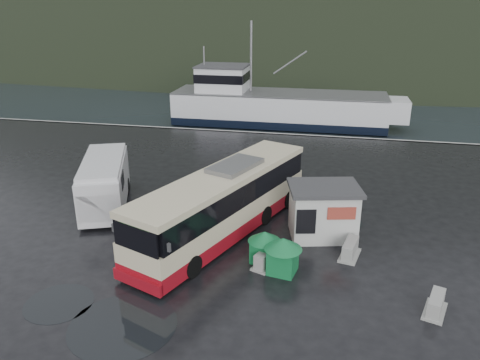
% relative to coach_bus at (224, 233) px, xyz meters
% --- Properties ---
extents(ground, '(160.00, 160.00, 0.00)m').
position_rel_coach_bus_xyz_m(ground, '(-1.49, -1.23, 0.00)').
color(ground, black).
rests_on(ground, ground).
extents(harbor_water, '(300.00, 180.00, 0.02)m').
position_rel_coach_bus_xyz_m(harbor_water, '(-1.49, 108.77, 0.00)').
color(harbor_water, black).
rests_on(harbor_water, ground).
extents(quay_edge, '(160.00, 0.60, 1.50)m').
position_rel_coach_bus_xyz_m(quay_edge, '(-1.49, 18.77, 0.00)').
color(quay_edge, '#999993').
rests_on(quay_edge, ground).
extents(headland, '(780.00, 540.00, 570.00)m').
position_rel_coach_bus_xyz_m(headland, '(8.51, 248.77, 0.00)').
color(headland, black).
rests_on(headland, ground).
extents(coach_bus, '(7.19, 12.22, 3.38)m').
position_rel_coach_bus_xyz_m(coach_bus, '(0.00, 0.00, 0.00)').
color(coach_bus, beige).
rests_on(coach_bus, ground).
extents(white_van, '(4.47, 6.95, 2.75)m').
position_rel_coach_bus_xyz_m(white_van, '(-7.19, 1.90, 0.00)').
color(white_van, silver).
rests_on(white_van, ground).
extents(waste_bin_left, '(1.33, 1.33, 1.60)m').
position_rel_coach_bus_xyz_m(waste_bin_left, '(3.22, -2.94, 0.00)').
color(waste_bin_left, '#14723A').
rests_on(waste_bin_left, ground).
extents(waste_bin_right, '(1.25, 1.25, 1.45)m').
position_rel_coach_bus_xyz_m(waste_bin_right, '(2.33, -2.24, 0.00)').
color(waste_bin_right, '#14723A').
rests_on(waste_bin_right, ground).
extents(dome_tent, '(2.04, 2.73, 1.03)m').
position_rel_coach_bus_xyz_m(dome_tent, '(-1.99, -3.21, 0.00)').
color(dome_tent, '#373822').
rests_on(dome_tent, ground).
extents(ticket_kiosk, '(3.78, 3.18, 2.58)m').
position_rel_coach_bus_xyz_m(ticket_kiosk, '(4.70, 0.72, 0.00)').
color(ticket_kiosk, silver).
rests_on(ticket_kiosk, ground).
extents(jersey_barrier_a, '(1.24, 1.65, 0.74)m').
position_rel_coach_bus_xyz_m(jersey_barrier_a, '(2.48, -2.58, 0.00)').
color(jersey_barrier_a, '#999993').
rests_on(jersey_barrier_a, ground).
extents(jersey_barrier_b, '(1.13, 1.58, 0.72)m').
position_rel_coach_bus_xyz_m(jersey_barrier_b, '(9.04, -4.55, 0.00)').
color(jersey_barrier_b, '#999993').
rests_on(jersey_barrier_b, ground).
extents(jersey_barrier_c, '(1.07, 1.65, 0.76)m').
position_rel_coach_bus_xyz_m(jersey_barrier_c, '(6.02, -1.07, 0.00)').
color(jersey_barrier_c, '#999993').
rests_on(jersey_barrier_c, ground).
extents(fishing_trawler, '(25.61, 5.72, 10.24)m').
position_rel_coach_bus_xyz_m(fishing_trawler, '(-0.81, 27.67, 0.00)').
color(fishing_trawler, silver).
rests_on(fishing_trawler, ground).
extents(puddles, '(12.83, 13.47, 0.01)m').
position_rel_coach_bus_xyz_m(puddles, '(-0.38, -4.38, 0.01)').
color(puddles, black).
rests_on(puddles, ground).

